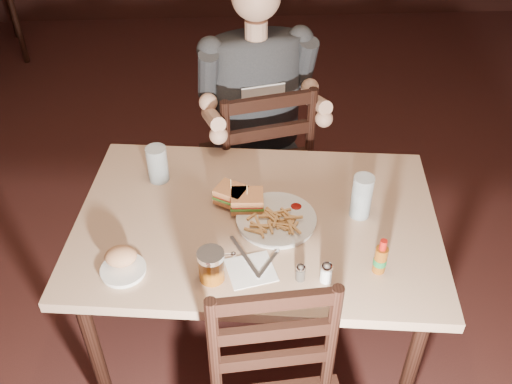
{
  "coord_description": "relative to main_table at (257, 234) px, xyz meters",
  "views": [
    {
      "loc": [
        0.03,
        -1.64,
        2.12
      ],
      "look_at": [
        0.12,
        -0.1,
        0.85
      ],
      "focal_mm": 40.0,
      "sensor_mm": 36.0,
      "label": 1
    }
  ],
  "objects": [
    {
      "name": "hot_sauce",
      "position": [
        0.37,
        -0.27,
        0.14
      ],
      "size": [
        0.05,
        0.05,
        0.13
      ],
      "primitive_type": null,
      "rotation": [
        0.0,
        0.0,
        -0.12
      ],
      "color": "brown",
      "rests_on": "main_table"
    },
    {
      "name": "glass_right",
      "position": [
        0.36,
        0.0,
        0.16
      ],
      "size": [
        0.08,
        0.08,
        0.16
      ],
      "primitive_type": "cylinder",
      "rotation": [
        0.0,
        0.0,
        -0.12
      ],
      "color": "silver",
      "rests_on": "main_table"
    },
    {
      "name": "salt_shaker",
      "position": [
        0.2,
        -0.3,
        0.11
      ],
      "size": [
        0.04,
        0.04,
        0.07
      ],
      "primitive_type": null,
      "rotation": [
        0.0,
        0.0,
        -0.12
      ],
      "color": "white",
      "rests_on": "main_table"
    },
    {
      "name": "dinner_plate",
      "position": [
        0.07,
        -0.02,
        0.08
      ],
      "size": [
        0.3,
        0.3,
        0.02
      ],
      "primitive_type": "cylinder",
      "rotation": [
        0.0,
        0.0,
        -0.12
      ],
      "color": "white",
      "rests_on": "main_table"
    },
    {
      "name": "fries_pile",
      "position": [
        0.05,
        -0.05,
        0.11
      ],
      "size": [
        0.24,
        0.18,
        0.04
      ],
      "primitive_type": null,
      "rotation": [
        0.0,
        0.0,
        -0.12
      ],
      "color": "#F5BC73",
      "rests_on": "dinner_plate"
    },
    {
      "name": "room_shell",
      "position": [
        -0.12,
        0.15,
        0.71
      ],
      "size": [
        7.0,
        7.0,
        7.0
      ],
      "color": "black",
      "rests_on": "ground"
    },
    {
      "name": "main_table",
      "position": [
        0.0,
        0.0,
        0.0
      ],
      "size": [
        1.36,
        0.99,
        0.77
      ],
      "rotation": [
        0.0,
        0.0,
        -0.12
      ],
      "color": "tan",
      "rests_on": "ground"
    },
    {
      "name": "side_plate",
      "position": [
        -0.44,
        -0.23,
        0.08
      ],
      "size": [
        0.16,
        0.16,
        0.01
      ],
      "primitive_type": "cylinder",
      "rotation": [
        0.0,
        0.0,
        -0.12
      ],
      "color": "white",
      "rests_on": "main_table"
    },
    {
      "name": "diner",
      "position": [
        0.04,
        0.64,
        0.26
      ],
      "size": [
        0.6,
        0.51,
        0.9
      ],
      "primitive_type": null,
      "rotation": [
        0.0,
        0.0,
        0.23
      ],
      "color": "#2F3134",
      "rests_on": "chair_far"
    },
    {
      "name": "pepper_shaker",
      "position": [
        0.12,
        -0.29,
        0.1
      ],
      "size": [
        0.03,
        0.03,
        0.06
      ],
      "primitive_type": null,
      "rotation": [
        0.0,
        0.0,
        -0.12
      ],
      "color": "#38332D",
      "rests_on": "main_table"
    },
    {
      "name": "sandwich_right",
      "position": [
        -0.03,
        0.04,
        0.14
      ],
      "size": [
        0.12,
        0.1,
        0.1
      ],
      "primitive_type": null,
      "rotation": [
        0.0,
        0.0,
        -0.04
      ],
      "color": "#D1864D",
      "rests_on": "dinner_plate"
    },
    {
      "name": "fork",
      "position": [
        0.03,
        -0.22,
        0.08
      ],
      "size": [
        0.08,
        0.13,
        0.0
      ],
      "primitive_type": "cube",
      "rotation": [
        0.0,
        0.0,
        -0.56
      ],
      "color": "silver",
      "rests_on": "napkin"
    },
    {
      "name": "ketchup_dollop",
      "position": [
        0.14,
        0.03,
        0.1
      ],
      "size": [
        0.04,
        0.04,
        0.01
      ],
      "primitive_type": "ellipsoid",
      "rotation": [
        0.0,
        0.0,
        -0.12
      ],
      "color": "maroon",
      "rests_on": "dinner_plate"
    },
    {
      "name": "sandwich_left",
      "position": [
        -0.09,
        0.08,
        0.14
      ],
      "size": [
        0.13,
        0.13,
        0.09
      ],
      "primitive_type": null,
      "rotation": [
        0.0,
        0.0,
        -0.54
      ],
      "color": "#D1864D",
      "rests_on": "dinner_plate"
    },
    {
      "name": "glass_left",
      "position": [
        -0.36,
        0.24,
        0.15
      ],
      "size": [
        0.09,
        0.09,
        0.14
      ],
      "primitive_type": "cylinder",
      "rotation": [
        0.0,
        0.0,
        -0.12
      ],
      "color": "silver",
      "rests_on": "main_table"
    },
    {
      "name": "chair_far",
      "position": [
        0.03,
        0.68,
        -0.2
      ],
      "size": [
        0.55,
        0.59,
        0.99
      ],
      "primitive_type": null,
      "rotation": [
        0.0,
        0.0,
        3.37
      ],
      "color": "black",
      "rests_on": "ground"
    },
    {
      "name": "syrup_dispenser",
      "position": [
        -0.16,
        -0.27,
        0.13
      ],
      "size": [
        0.1,
        0.1,
        0.11
      ],
      "primitive_type": null,
      "rotation": [
        0.0,
        0.0,
        -0.12
      ],
      "color": "brown",
      "rests_on": "main_table"
    },
    {
      "name": "bread_roll",
      "position": [
        -0.44,
        -0.2,
        0.12
      ],
      "size": [
        0.11,
        0.1,
        0.06
      ],
      "primitive_type": "ellipsoid",
      "rotation": [
        0.0,
        0.0,
        -0.12
      ],
      "color": "tan",
      "rests_on": "side_plate"
    },
    {
      "name": "knife",
      "position": [
        -0.05,
        -0.19,
        0.08
      ],
      "size": [
        0.1,
        0.19,
        0.0
      ],
      "primitive_type": "cube",
      "rotation": [
        0.0,
        0.0,
        0.42
      ],
      "color": "silver",
      "rests_on": "napkin"
    },
    {
      "name": "napkin",
      "position": [
        -0.03,
        -0.24,
        0.08
      ],
      "size": [
        0.17,
        0.17,
        0.0
      ],
      "primitive_type": "cube",
      "rotation": [
        0.0,
        0.0,
        0.23
      ],
      "color": "white",
      "rests_on": "main_table"
    }
  ]
}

